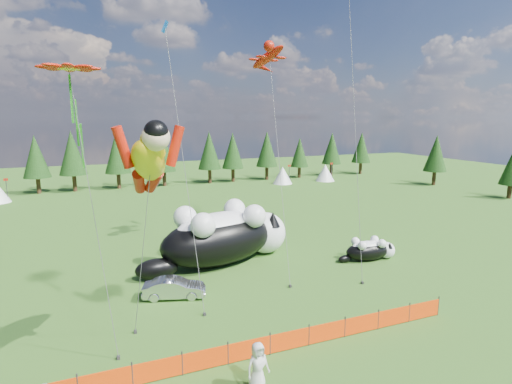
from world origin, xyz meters
The scene contains 12 objects.
ground centered at (0.00, 0.00, 0.00)m, with size 160.00×160.00×0.00m, color #173B0A.
safety_fence centered at (0.00, -3.00, 0.50)m, with size 22.06×0.06×1.10m.
tree_line centered at (0.00, 45.00, 4.00)m, with size 90.00×4.00×8.00m, color black, non-canonical shape.
festival_tents centered at (11.00, 40.00, 1.40)m, with size 50.00×3.20×2.80m, color white, non-canonical shape.
cat_large centered at (2.66, 9.10, 2.09)m, with size 12.01×6.48×4.41m.
cat_small centered at (12.99, 5.54, 0.81)m, with size 4.70×2.00×1.70m.
car centered at (-1.98, 4.49, 0.61)m, with size 1.29×3.69×1.22m, color silver.
spectator_e centered at (-0.38, -4.94, 0.99)m, with size 0.97×0.63×1.97m, color silver.
superhero_kite centered at (-3.71, -0.87, 8.82)m, with size 4.90×5.17×10.89m.
gecko_kite centered at (7.80, 13.30, 15.49)m, with size 4.90×13.24×18.54m.
flower_kite centered at (-6.54, 0.22, 12.45)m, with size 2.71×2.71×12.80m.
diamond_kite_a centered at (-1.51, 6.35, 14.84)m, with size 1.02×5.57×16.78m.
Camera 1 is at (-5.67, -18.11, 10.65)m, focal length 28.00 mm.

